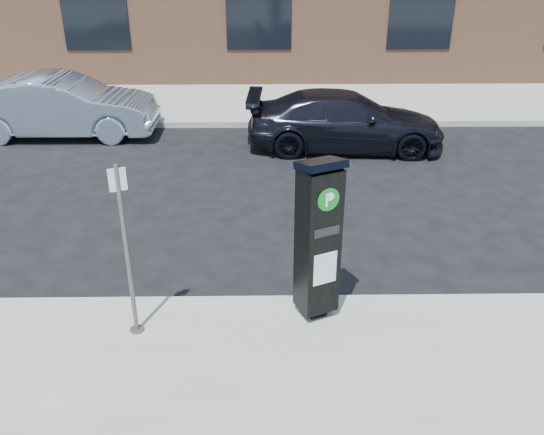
{
  "coord_description": "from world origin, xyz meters",
  "views": [
    {
      "loc": [
        0.14,
        -6.52,
        4.67
      ],
      "look_at": [
        0.24,
        0.5,
        1.13
      ],
      "focal_mm": 38.0,
      "sensor_mm": 36.0,
      "label": 1
    }
  ],
  "objects_px": {
    "parking_kiosk": "(318,238)",
    "sign_pole": "(127,254)",
    "car_silver": "(62,106)",
    "car_dark": "(345,121)"
  },
  "relations": [
    {
      "from": "parking_kiosk",
      "to": "sign_pole",
      "type": "bearing_deg",
      "value": 163.67
    },
    {
      "from": "parking_kiosk",
      "to": "sign_pole",
      "type": "height_order",
      "value": "sign_pole"
    },
    {
      "from": "parking_kiosk",
      "to": "car_dark",
      "type": "distance_m",
      "value": 6.9
    },
    {
      "from": "car_silver",
      "to": "car_dark",
      "type": "distance_m",
      "value": 6.94
    },
    {
      "from": "parking_kiosk",
      "to": "car_dark",
      "type": "xyz_separation_m",
      "value": [
        1.24,
        6.76,
        -0.61
      ]
    },
    {
      "from": "sign_pole",
      "to": "parking_kiosk",
      "type": "bearing_deg",
      "value": -13.12
    },
    {
      "from": "parking_kiosk",
      "to": "car_dark",
      "type": "relative_size",
      "value": 0.48
    },
    {
      "from": "car_silver",
      "to": "sign_pole",
      "type": "bearing_deg",
      "value": -157.68
    },
    {
      "from": "car_dark",
      "to": "parking_kiosk",
      "type": "bearing_deg",
      "value": 172.62
    },
    {
      "from": "car_silver",
      "to": "car_dark",
      "type": "bearing_deg",
      "value": -98.52
    }
  ]
}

